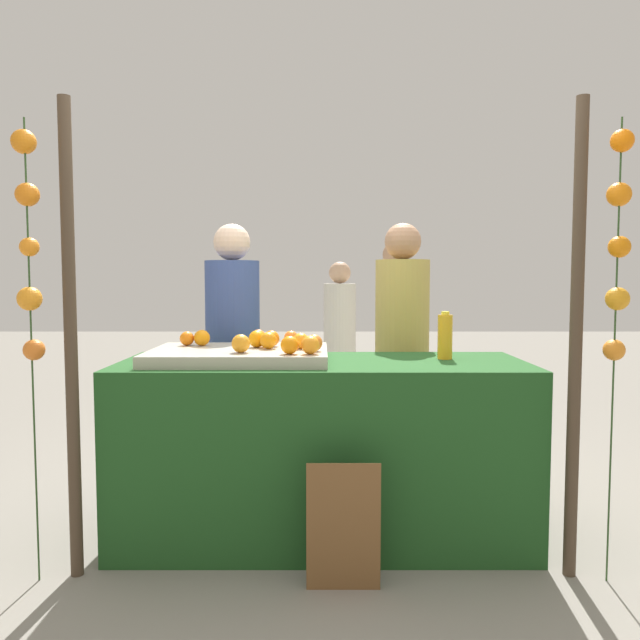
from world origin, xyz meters
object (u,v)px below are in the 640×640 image
(juice_bottle, at_px, (442,336))
(vendor_left, at_px, (230,368))
(orange_0, at_px, (269,339))
(chalkboard_sign, at_px, (341,527))
(orange_1, at_px, (308,345))
(vendor_right, at_px, (399,367))
(stall_counter, at_px, (320,449))

(juice_bottle, height_order, vendor_left, vendor_left)
(orange_0, xyz_separation_m, chalkboard_sign, (0.36, -0.67, -0.75))
(orange_0, relative_size, orange_1, 0.96)
(chalkboard_sign, xyz_separation_m, vendor_right, (0.41, 1.25, 0.51))
(orange_1, bearing_deg, orange_0, 122.73)
(stall_counter, relative_size, orange_0, 24.24)
(orange_1, distance_m, vendor_right, 1.09)
(stall_counter, relative_size, vendor_right, 1.23)
(vendor_right, bearing_deg, orange_1, -121.73)
(orange_0, bearing_deg, chalkboard_sign, -61.86)
(juice_bottle, distance_m, vendor_right, 0.69)
(stall_counter, xyz_separation_m, juice_bottle, (0.64, 0.08, 0.58))
(orange_1, xyz_separation_m, vendor_right, (0.56, 0.91, -0.24))
(stall_counter, distance_m, vendor_left, 0.93)
(vendor_left, relative_size, vendor_right, 1.00)
(juice_bottle, distance_m, vendor_left, 1.36)
(stall_counter, xyz_separation_m, vendor_right, (0.50, 0.71, 0.32))
(juice_bottle, relative_size, vendor_right, 0.15)
(juice_bottle, xyz_separation_m, vendor_right, (-0.14, 0.63, -0.25))
(vendor_left, bearing_deg, chalkboard_sign, -62.05)
(orange_0, xyz_separation_m, vendor_right, (0.77, 0.58, -0.24))
(orange_0, height_order, vendor_right, vendor_right)
(chalkboard_sign, relative_size, vendor_left, 0.34)
(stall_counter, distance_m, chalkboard_sign, 0.58)
(stall_counter, xyz_separation_m, orange_1, (-0.06, -0.20, 0.56))
(chalkboard_sign, bearing_deg, orange_1, 113.30)
(orange_1, distance_m, vendor_left, 1.03)
(juice_bottle, bearing_deg, vendor_left, 153.79)
(orange_0, xyz_separation_m, juice_bottle, (0.91, -0.05, 0.02))
(vendor_left, height_order, vendor_right, vendor_right)
(juice_bottle, xyz_separation_m, chalkboard_sign, (-0.55, -0.62, -0.77))
(vendor_right, bearing_deg, orange_0, -143.24)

